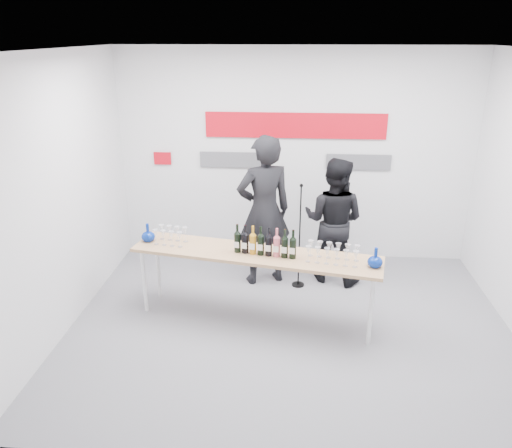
% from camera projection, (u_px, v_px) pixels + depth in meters
% --- Properties ---
extents(ground, '(5.00, 5.00, 0.00)m').
position_uv_depth(ground, '(289.00, 325.00, 5.74)').
color(ground, slate).
rests_on(ground, ground).
extents(back_wall, '(5.00, 0.04, 3.00)m').
position_uv_depth(back_wall, '(294.00, 157.00, 7.06)').
color(back_wall, silver).
rests_on(back_wall, ground).
extents(signage, '(3.38, 0.02, 0.79)m').
position_uv_depth(signage, '(291.00, 136.00, 6.93)').
color(signage, red).
rests_on(signage, back_wall).
extents(tasting_table, '(2.87, 1.08, 0.85)m').
position_uv_depth(tasting_table, '(255.00, 258.00, 5.61)').
color(tasting_table, tan).
rests_on(tasting_table, ground).
extents(wine_bottles, '(0.71, 0.21, 0.33)m').
position_uv_depth(wine_bottles, '(265.00, 241.00, 5.47)').
color(wine_bottles, black).
rests_on(wine_bottles, tasting_table).
extents(decanter_left, '(0.16, 0.16, 0.21)m').
position_uv_depth(decanter_left, '(148.00, 232.00, 5.86)').
color(decanter_left, navy).
rests_on(decanter_left, tasting_table).
extents(decanter_right, '(0.16, 0.16, 0.21)m').
position_uv_depth(decanter_right, '(375.00, 257.00, 5.21)').
color(decanter_right, navy).
rests_on(decanter_right, tasting_table).
extents(glasses_left, '(0.39, 0.28, 0.18)m').
position_uv_depth(glasses_left, '(171.00, 236.00, 5.81)').
color(glasses_left, silver).
rests_on(glasses_left, tasting_table).
extents(glasses_right, '(0.59, 0.31, 0.18)m').
position_uv_depth(glasses_right, '(333.00, 253.00, 5.34)').
color(glasses_right, silver).
rests_on(glasses_right, tasting_table).
extents(presenter_left, '(0.85, 0.72, 1.99)m').
position_uv_depth(presenter_left, '(264.00, 211.00, 6.43)').
color(presenter_left, black).
rests_on(presenter_left, ground).
extents(presenter_right, '(0.99, 0.89, 1.68)m').
position_uv_depth(presenter_right, '(333.00, 221.00, 6.54)').
color(presenter_right, black).
rests_on(presenter_right, ground).
extents(mic_stand, '(0.16, 0.16, 1.42)m').
position_uv_depth(mic_stand, '(299.00, 256.00, 6.49)').
color(mic_stand, black).
rests_on(mic_stand, ground).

